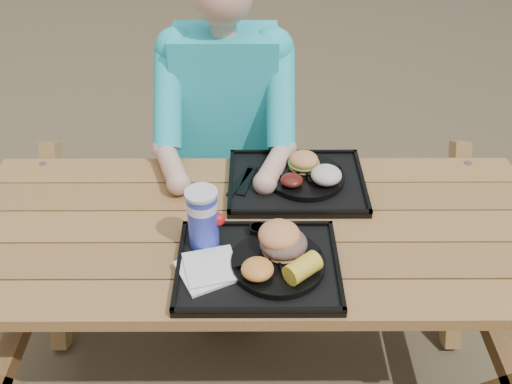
{
  "coord_description": "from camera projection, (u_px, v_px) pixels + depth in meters",
  "views": [
    {
      "loc": [
        -0.0,
        -1.33,
        1.88
      ],
      "look_at": [
        0.0,
        0.0,
        0.88
      ],
      "focal_mm": 40.0,
      "sensor_mm": 36.0,
      "label": 1
    }
  ],
  "objects": [
    {
      "name": "ground",
      "position": [
        256.0,
        374.0,
        2.19
      ],
      "size": [
        60.0,
        60.0,
        0.0
      ],
      "primitive_type": "plane",
      "color": "#999999",
      "rests_on": "ground"
    },
    {
      "name": "picnic_table",
      "position": [
        256.0,
        308.0,
        1.97
      ],
      "size": [
        1.8,
        1.49,
        0.75
      ],
      "primitive_type": null,
      "color": "#999999",
      "rests_on": "ground"
    },
    {
      "name": "tray_near",
      "position": [
        258.0,
        267.0,
        1.59
      ],
      "size": [
        0.45,
        0.35,
        0.02
      ],
      "primitive_type": "cube",
      "color": "black",
      "rests_on": "picnic_table"
    },
    {
      "name": "tray_far",
      "position": [
        296.0,
        183.0,
        1.9
      ],
      "size": [
        0.45,
        0.35,
        0.02
      ],
      "primitive_type": "cube",
      "color": "black",
      "rests_on": "picnic_table"
    },
    {
      "name": "plate_near",
      "position": [
        278.0,
        263.0,
        1.57
      ],
      "size": [
        0.26,
        0.26,
        0.02
      ],
      "primitive_type": "cylinder",
      "color": "black",
      "rests_on": "tray_near"
    },
    {
      "name": "plate_far",
      "position": [
        305.0,
        176.0,
        1.9
      ],
      "size": [
        0.26,
        0.26,
        0.02
      ],
      "primitive_type": "cylinder",
      "color": "black",
      "rests_on": "tray_far"
    },
    {
      "name": "napkin_stack",
      "position": [
        207.0,
        270.0,
        1.55
      ],
      "size": [
        0.19,
        0.19,
        0.02
      ],
      "primitive_type": "cube",
      "rotation": [
        0.0,
        0.0,
        0.47
      ],
      "color": "silver",
      "rests_on": "tray_near"
    },
    {
      "name": "soda_cup",
      "position": [
        203.0,
        219.0,
        1.6
      ],
      "size": [
        0.09,
        0.09,
        0.17
      ],
      "primitive_type": "cylinder",
      "color": "#1625AB",
      "rests_on": "tray_near"
    },
    {
      "name": "condiment_bbq",
      "position": [
        258.0,
        231.0,
        1.67
      ],
      "size": [
        0.05,
        0.05,
        0.03
      ],
      "primitive_type": "cylinder",
      "color": "black",
      "rests_on": "tray_near"
    },
    {
      "name": "condiment_mustard",
      "position": [
        275.0,
        230.0,
        1.67
      ],
      "size": [
        0.05,
        0.05,
        0.03
      ],
      "primitive_type": "cylinder",
      "color": "gold",
      "rests_on": "tray_near"
    },
    {
      "name": "sandwich",
      "position": [
        284.0,
        233.0,
        1.56
      ],
      "size": [
        0.12,
        0.12,
        0.13
      ],
      "primitive_type": null,
      "color": "#DB874D",
      "rests_on": "plate_near"
    },
    {
      "name": "mac_cheese",
      "position": [
        257.0,
        269.0,
        1.51
      ],
      "size": [
        0.09,
        0.09,
        0.04
      ],
      "primitive_type": "ellipsoid",
      "color": "gold",
      "rests_on": "plate_near"
    },
    {
      "name": "corn_cob",
      "position": [
        303.0,
        268.0,
        1.5
      ],
      "size": [
        0.14,
        0.14,
        0.06
      ],
      "primitive_type": null,
      "rotation": [
        0.0,
        0.0,
        0.7
      ],
      "color": "yellow",
      "rests_on": "plate_near"
    },
    {
      "name": "cutlery_far",
      "position": [
        247.0,
        180.0,
        1.89
      ],
      "size": [
        0.07,
        0.17,
        0.01
      ],
      "primitive_type": "cube",
      "rotation": [
        0.0,
        0.0,
        -0.24
      ],
      "color": "black",
      "rests_on": "tray_far"
    },
    {
      "name": "burger",
      "position": [
        304.0,
        157.0,
        1.89
      ],
      "size": [
        0.1,
        0.1,
        0.09
      ],
      "primitive_type": null,
      "color": "#D2854A",
      "rests_on": "plate_far"
    },
    {
      "name": "baked_beans",
      "position": [
        292.0,
        180.0,
        1.84
      ],
      "size": [
        0.07,
        0.07,
        0.03
      ],
      "primitive_type": "ellipsoid",
      "color": "#4E160F",
      "rests_on": "plate_far"
    },
    {
      "name": "potato_salad",
      "position": [
        326.0,
        175.0,
        1.84
      ],
      "size": [
        0.1,
        0.1,
        0.06
      ],
      "primitive_type": "ellipsoid",
      "color": "beige",
      "rests_on": "plate_far"
    },
    {
      "name": "diner",
      "position": [
        228.0,
        152.0,
        2.27
      ],
      "size": [
        0.48,
        0.84,
        1.28
      ],
      "primitive_type": null,
      "color": "#18A7AD",
      "rests_on": "ground"
    }
  ]
}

